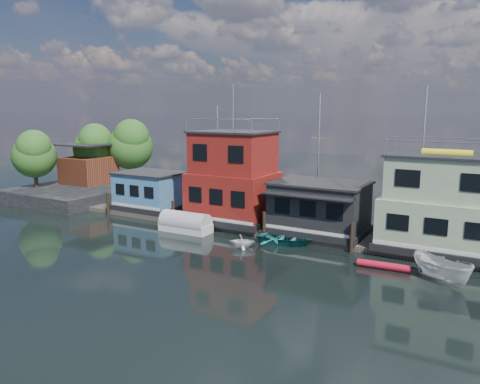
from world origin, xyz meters
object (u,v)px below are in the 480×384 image
Objects in this scene: houseboat_dark at (319,207)px; dinghy_teal at (285,238)px; houseboat_blue at (150,191)px; houseboat_red at (233,179)px; houseboat_green at (443,205)px; red_kayak at (383,266)px; tarp_runabout at (185,224)px; motorboat at (442,269)px; dinghy_white at (242,241)px.

dinghy_teal is at bearing -115.62° from houseboat_dark.
houseboat_blue is 0.54× the size of houseboat_red.
houseboat_green is 1.99× the size of dinghy_teal.
dinghy_teal is at bearing 161.93° from red_kayak.
houseboat_dark is 1.64× the size of tarp_runabout.
houseboat_green reaches higher than tarp_runabout.
houseboat_red is 5.77m from tarp_runabout.
houseboat_dark is 9.07m from houseboat_green.
houseboat_green is 2.06× the size of motorboat.
motorboat is 0.96× the size of dinghy_teal.
dinghy_white is at bearing 179.09° from red_kayak.
houseboat_green is at bearing 0.00° from houseboat_blue.
houseboat_red is 8.18m from houseboat_dark.
houseboat_dark is 11.51m from motorboat.
motorboat reaches higher than dinghy_white.
houseboat_red reaches higher than houseboat_dark.
houseboat_dark is (8.00, -0.02, -1.69)m from houseboat_red.
dinghy_white is at bearing -123.90° from houseboat_dark.
motorboat is at bearing -81.16° from houseboat_green.
dinghy_teal is 2.13× the size of dinghy_white.
tarp_runabout is (-19.22, -4.08, -2.87)m from houseboat_green.
houseboat_blue is at bearing 149.16° from tarp_runabout.
houseboat_green is (26.50, 0.00, 1.34)m from houseboat_blue.
dinghy_teal is 3.41m from dinghy_white.
red_kayak is at bearing -39.28° from houseboat_dark.
dinghy_teal is 1.27× the size of red_kayak.
tarp_runabout is at bearing 89.75° from dinghy_teal.
motorboat is 11.68m from dinghy_teal.
tarp_runabout reaches higher than red_kayak.
houseboat_red reaches higher than motorboat.
houseboat_blue reaches higher than dinghy_white.
red_kayak is at bearing -5.50° from tarp_runabout.
tarp_runabout is at bearing -158.33° from houseboat_dark.
houseboat_dark is at bearing -63.03° from dinghy_white.
motorboat is at bearing -108.44° from dinghy_teal.
houseboat_blue reaches higher than dinghy_teal.
tarp_runabout reaches higher than dinghy_white.
tarp_runabout is 1.11× the size of motorboat.
houseboat_blue is at bearing 110.61° from motorboat.
houseboat_blue is 1.57× the size of motorboat.
houseboat_dark is 1.75× the size of dinghy_teal.
houseboat_blue is 1.52× the size of dinghy_teal.
motorboat is at bearing -6.14° from tarp_runabout.
houseboat_blue is 24.50m from red_kayak.
houseboat_red is at bearing 104.70° from motorboat.
houseboat_dark is 4.04m from dinghy_teal.
motorboat is (27.39, -5.69, -1.42)m from houseboat_blue.
houseboat_blue is 0.86× the size of houseboat_dark.
dinghy_white reaches higher than red_kayak.
houseboat_blue is at bearing 164.02° from red_kayak.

